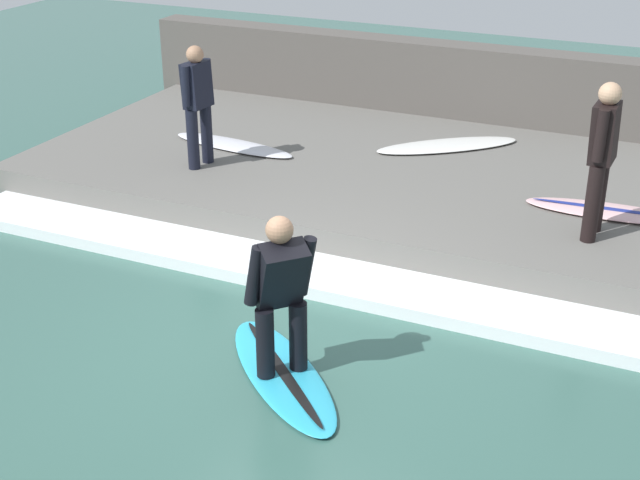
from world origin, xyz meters
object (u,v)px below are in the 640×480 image
(surfer_riding, at_px, (281,289))
(surfboard_spare, at_px, (447,145))
(surfer_waiting_near, at_px, (198,100))
(surfboard_waiting_near, at_px, (233,145))
(surfer_waiting_far, at_px, (602,152))
(surfboard_riding, at_px, (282,374))
(surfboard_waiting_far, at_px, (610,211))

(surfer_riding, relative_size, surfboard_spare, 0.77)
(surfer_waiting_near, bearing_deg, surfboard_waiting_near, -1.83)
(surfer_waiting_far, height_order, surfboard_spare, surfer_waiting_far)
(surfboard_waiting_near, height_order, surfboard_spare, same)
(surfboard_waiting_near, bearing_deg, surfboard_spare, -65.89)
(surfboard_riding, height_order, surfer_waiting_near, surfer_waiting_near)
(surfboard_spare, bearing_deg, surfboard_waiting_far, -121.71)
(surfer_waiting_near, xyz_separation_m, surfer_waiting_far, (-0.15, -4.88, 0.07))
(surfboard_riding, bearing_deg, surfer_waiting_far, -32.83)
(surfer_riding, distance_m, surfer_waiting_near, 4.39)
(surfer_riding, xyz_separation_m, surfboard_waiting_near, (4.12, 2.80, -0.42))
(surfboard_riding, bearing_deg, surfboard_spare, 1.70)
(surfboard_riding, distance_m, surfboard_spare, 5.32)
(surfer_waiting_near, relative_size, surfboard_waiting_far, 0.81)
(surfboard_riding, bearing_deg, surfboard_waiting_far, -29.32)
(surfboard_waiting_far, bearing_deg, surfer_riding, 150.68)
(surfer_riding, bearing_deg, surfboard_waiting_far, -29.32)
(surfer_waiting_far, bearing_deg, surfer_riding, 147.17)
(surfboard_spare, bearing_deg, surfboard_riding, -178.30)
(surfer_waiting_far, bearing_deg, surfer_waiting_near, 88.27)
(surfer_riding, relative_size, surfboard_waiting_near, 0.76)
(surfboard_riding, xyz_separation_m, surfboard_waiting_near, (4.12, 2.80, 0.41))
(surfer_waiting_near, distance_m, surfboard_spare, 3.41)
(surfer_riding, bearing_deg, surfboard_spare, 1.70)
(surfer_riding, xyz_separation_m, surfboard_waiting_far, (3.86, -2.17, -0.42))
(surfboard_riding, bearing_deg, surfboard_waiting_near, 34.17)
(surfer_waiting_near, xyz_separation_m, surfboard_waiting_far, (0.52, -4.99, -0.83))
(surfer_waiting_far, distance_m, surfboard_spare, 3.19)
(surfboard_waiting_far, bearing_deg, surfboard_spare, 58.29)
(surfer_waiting_near, bearing_deg, surfer_riding, -139.81)
(surfboard_riding, relative_size, surfboard_spare, 0.97)
(surfboard_waiting_near, bearing_deg, surfer_waiting_far, -100.80)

